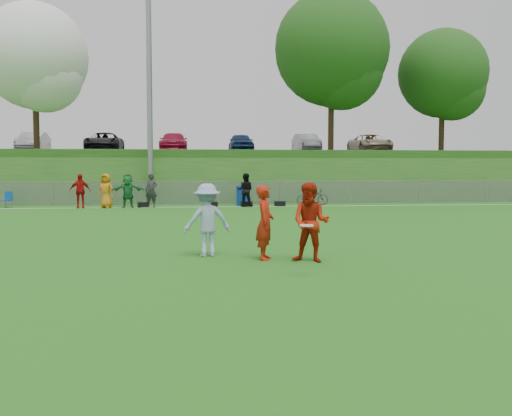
{
  "coord_description": "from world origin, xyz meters",
  "views": [
    {
      "loc": [
        -0.99,
        -10.8,
        2.02
      ],
      "look_at": [
        0.37,
        0.5,
        1.2
      ],
      "focal_mm": 40.0,
      "sensor_mm": 36.0,
      "label": 1
    }
  ],
  "objects": [
    {
      "name": "tree_green_far",
      "position": [
        16.16,
        25.92,
        7.96
      ],
      "size": [
        5.88,
        5.88,
        8.19
      ],
      "color": "black",
      "rests_on": "berm"
    },
    {
      "name": "spectator_row",
      "position": [
        -3.14,
        18.0,
        0.85
      ],
      "size": [
        9.17,
        0.81,
        1.69
      ],
      "color": "#B40E0C",
      "rests_on": "ground"
    },
    {
      "name": "tree_white_flowering",
      "position": [
        -9.84,
        24.92,
        8.32
      ],
      "size": [
        6.3,
        6.3,
        8.78
      ],
      "color": "black",
      "rests_on": "berm"
    },
    {
      "name": "gear_bags",
      "position": [
        0.68,
        18.1,
        0.13
      ],
      "size": [
        7.5,
        0.42,
        0.26
      ],
      "color": "black",
      "rests_on": "ground"
    },
    {
      "name": "ground",
      "position": [
        0.0,
        0.0,
        0.0
      ],
      "size": [
        120.0,
        120.0,
        0.0
      ],
      "primitive_type": "plane",
      "color": "#1F6B16",
      "rests_on": "ground"
    },
    {
      "name": "fence",
      "position": [
        0.0,
        20.0,
        0.65
      ],
      "size": [
        58.0,
        0.06,
        1.3
      ],
      "color": "gray",
      "rests_on": "ground"
    },
    {
      "name": "light_pole",
      "position": [
        -3.0,
        20.8,
        6.71
      ],
      "size": [
        1.2,
        0.4,
        12.15
      ],
      "color": "gray",
      "rests_on": "ground"
    },
    {
      "name": "car_row",
      "position": [
        -1.17,
        32.0,
        3.82
      ],
      "size": [
        32.04,
        5.18,
        1.44
      ],
      "color": "white",
      "rests_on": "parking_lot"
    },
    {
      "name": "tree_green_near",
      "position": [
        8.16,
        24.42,
        9.03
      ],
      "size": [
        7.14,
        7.14,
        9.95
      ],
      "color": "black",
      "rests_on": "berm"
    },
    {
      "name": "bicycle",
      "position": [
        5.62,
        19.0,
        0.44
      ],
      "size": [
        1.75,
        0.79,
        0.89
      ],
      "primitive_type": "imported",
      "rotation": [
        0.0,
        0.0,
        1.45
      ],
      "color": "#323235",
      "rests_on": "ground"
    },
    {
      "name": "player_red_left",
      "position": [
        0.67,
        1.42,
        0.81
      ],
      "size": [
        0.52,
        0.67,
        1.62
      ],
      "primitive_type": "imported",
      "rotation": [
        0.0,
        0.0,
        1.33
      ],
      "color": "#AA1E0B",
      "rests_on": "ground"
    },
    {
      "name": "sideline_far",
      "position": [
        0.0,
        18.0,
        0.01
      ],
      "size": [
        60.0,
        0.1,
        0.01
      ],
      "primitive_type": "cube",
      "color": "white",
      "rests_on": "ground"
    },
    {
      "name": "recycling_bin",
      "position": [
        1.89,
        19.0,
        0.51
      ],
      "size": [
        0.87,
        0.87,
        1.02
      ],
      "primitive_type": "cylinder",
      "rotation": [
        0.0,
        0.0,
        0.36
      ],
      "color": "#0D3296",
      "rests_on": "ground"
    },
    {
      "name": "player_red_center",
      "position": [
        1.59,
        0.98,
        0.85
      ],
      "size": [
        1.02,
        0.95,
        1.69
      ],
      "primitive_type": "imported",
      "rotation": [
        0.0,
        0.0,
        -0.48
      ],
      "color": "#AB1E0B",
      "rests_on": "ground"
    },
    {
      "name": "berm",
      "position": [
        0.0,
        31.0,
        1.5
      ],
      "size": [
        120.0,
        18.0,
        3.0
      ],
      "primitive_type": "cube",
      "color": "#174D15",
      "rests_on": "ground"
    },
    {
      "name": "parking_lot",
      "position": [
        0.0,
        33.0,
        3.05
      ],
      "size": [
        120.0,
        12.0,
        0.1
      ],
      "primitive_type": "cube",
      "color": "black",
      "rests_on": "berm"
    },
    {
      "name": "frisbee",
      "position": [
        1.14,
        -0.73,
        0.96
      ],
      "size": [
        0.26,
        0.26,
        0.02
      ],
      "color": "white",
      "rests_on": "ground"
    },
    {
      "name": "player_blue",
      "position": [
        -0.56,
        2.0,
        0.82
      ],
      "size": [
        1.17,
        0.82,
        1.65
      ],
      "primitive_type": "imported",
      "rotation": [
        0.0,
        0.0,
        3.35
      ],
      "color": "#94AACD",
      "rests_on": "ground"
    },
    {
      "name": "camp_chair",
      "position": [
        -9.99,
        18.82,
        0.24
      ],
      "size": [
        0.58,
        0.59,
        0.8
      ],
      "rotation": [
        0.0,
        0.0,
        -0.39
      ],
      "color": "#0E449A",
      "rests_on": "ground"
    }
  ]
}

